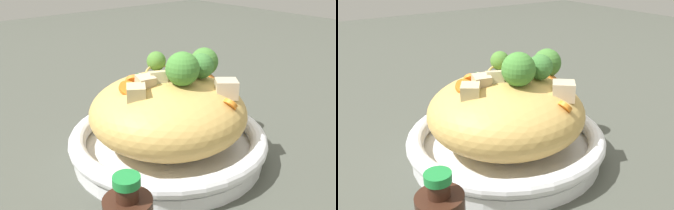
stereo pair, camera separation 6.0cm
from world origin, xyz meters
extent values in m
plane|color=#44473E|center=(0.00, 0.00, 0.00)|extent=(3.00, 3.00, 0.00)
cylinder|color=white|center=(0.00, 0.00, 0.01)|extent=(0.31, 0.31, 0.02)
torus|color=white|center=(0.00, 0.00, 0.04)|extent=(0.33, 0.33, 0.03)
ellipsoid|color=tan|center=(0.00, 0.00, 0.08)|extent=(0.26, 0.26, 0.12)
torus|color=tan|center=(-0.03, 0.05, 0.11)|extent=(0.05, 0.05, 0.02)
torus|color=tan|center=(-0.04, -0.06, 0.12)|extent=(0.07, 0.07, 0.03)
torus|color=tan|center=(0.04, 0.01, 0.11)|extent=(0.05, 0.05, 0.02)
cone|color=#96BF76|center=(-0.05, 0.03, 0.13)|extent=(0.03, 0.03, 0.02)
sphere|color=#3D7735|center=(-0.05, 0.03, 0.16)|extent=(0.06, 0.06, 0.04)
cone|color=#A5BB73|center=(-0.04, -0.08, 0.12)|extent=(0.02, 0.02, 0.02)
sphere|color=#4B7F32|center=(-0.04, -0.08, 0.14)|extent=(0.04, 0.04, 0.04)
cone|color=#A0BD78|center=(-0.10, -0.02, 0.12)|extent=(0.03, 0.02, 0.02)
sphere|color=#457E34|center=(-0.10, -0.02, 0.14)|extent=(0.05, 0.05, 0.05)
cone|color=#98B96F|center=(0.00, 0.03, 0.14)|extent=(0.03, 0.03, 0.02)
sphere|color=#438334|center=(0.00, 0.03, 0.16)|extent=(0.06, 0.06, 0.05)
cylinder|color=orange|center=(-0.04, 0.10, 0.12)|extent=(0.02, 0.02, 0.02)
cylinder|color=orange|center=(0.07, -0.01, 0.13)|extent=(0.03, 0.03, 0.02)
cylinder|color=orange|center=(-0.03, 0.00, 0.14)|extent=(0.02, 0.03, 0.02)
cylinder|color=orange|center=(-0.03, -0.02, 0.14)|extent=(0.03, 0.03, 0.02)
cylinder|color=orange|center=(0.05, -0.03, 0.14)|extent=(0.03, 0.03, 0.02)
cylinder|color=orange|center=(-0.09, 0.00, 0.12)|extent=(0.04, 0.04, 0.02)
cylinder|color=beige|center=(-0.10, -0.05, 0.12)|extent=(0.04, 0.04, 0.02)
torus|color=#3A5932|center=(-0.10, -0.05, 0.12)|extent=(0.05, 0.05, 0.03)
cylinder|color=beige|center=(0.02, -0.03, 0.14)|extent=(0.03, 0.03, 0.02)
torus|color=#345A2C|center=(0.02, -0.03, 0.14)|extent=(0.04, 0.04, 0.02)
cube|color=#CABA87|center=(0.07, 0.01, 0.13)|extent=(0.04, 0.04, 0.03)
cube|color=#C8B68A|center=(0.02, 0.00, 0.14)|extent=(0.04, 0.03, 0.02)
cube|color=#CEB390|center=(0.04, 0.00, 0.14)|extent=(0.03, 0.03, 0.03)
cube|color=#C5B291|center=(-0.06, 0.07, 0.13)|extent=(0.05, 0.05, 0.03)
cylinder|color=#381E14|center=(0.19, 0.17, 0.11)|extent=(0.02, 0.02, 0.02)
cylinder|color=#1E7F38|center=(0.19, 0.17, 0.12)|extent=(0.03, 0.03, 0.01)
camera|label=1|loc=(0.36, 0.42, 0.33)|focal=39.58mm
camera|label=2|loc=(0.31, 0.46, 0.33)|focal=39.58mm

